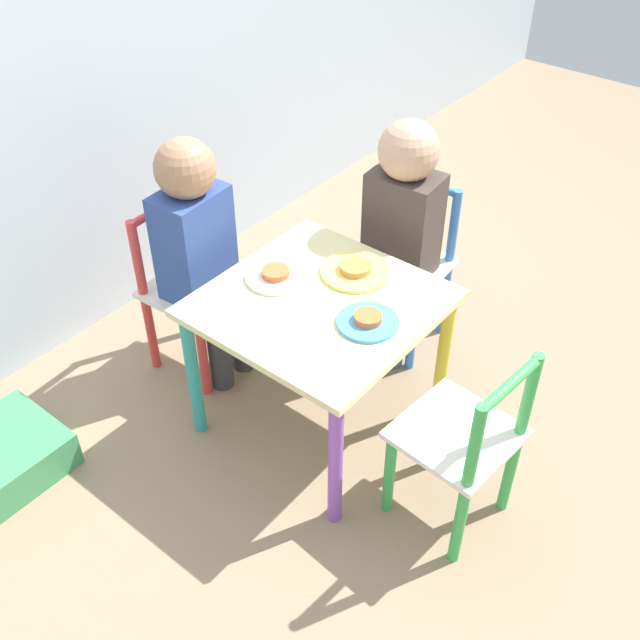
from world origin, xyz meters
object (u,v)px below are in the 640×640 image
Objects in this scene: plate_back at (276,276)px; storage_bin at (3,457)px; kids_table at (320,320)px; chair_blue at (406,268)px; child_right at (400,220)px; plate_front at (368,321)px; chair_green at (463,444)px; child_back at (199,242)px; plate_right at (355,271)px; chair_red at (190,291)px.

plate_back is 0.88m from storage_bin.
kids_table is 3.41× the size of plate_back.
chair_blue is at bearing -23.57° from storage_bin.
chair_blue is 0.21m from child_right.
storage_bin is at bearing 141.66° from kids_table.
plate_front is (-0.00, -0.30, 0.00)m from plate_back.
child_right is 1.27m from storage_bin.
chair_blue is 3.25× the size of plate_back.
chair_blue is 0.72m from chair_green.
child_back reaches higher than chair_green.
plate_front is at bearing -45.31° from storage_bin.
kids_table is 2.96× the size of plate_right.
storage_bin is (-0.83, 0.54, -0.39)m from plate_right.
kids_table is at bearing -90.00° from child_right.
child_back and child_right have the same top height.
plate_right is (-0.32, -0.04, 0.19)m from chair_blue.
child_right is 0.26m from plate_right.
chair_green is at bearing -46.60° from child_right.
child_right is at bearing -44.66° from child_back.
kids_table is at bearing -90.00° from chair_blue.
chair_blue reaches higher than plate_back.
chair_green reaches higher than plate_front.
chair_red and chair_green have the same top height.
plate_right is 0.62× the size of storage_bin.
plate_right is at bearing -87.87° from chair_blue.
kids_table is at bearing -90.00° from child_back.
kids_table is 1.05× the size of chair_blue.
chair_red is (-0.03, 0.47, -0.11)m from kids_table.
chair_red and chair_blue have the same top height.
child_back reaches higher than chair_blue.
chair_blue is 0.52m from plate_back.
chair_red reaches higher than kids_table.
chair_red is 1.00× the size of chair_green.
chair_blue is 3.42× the size of plate_front.
chair_green is 0.54m from plate_right.
chair_green is 0.71m from child_right.
child_right reaches higher than chair_blue.
child_back is 4.70× the size of plate_back.
kids_table is at bearing -90.00° from plate_back.
child_right is at bearing -90.00° from chair_blue.
plate_right is at bearing -72.71° from chair_red.
child_back reaches higher than kids_table.
plate_back is (0.03, -0.26, -0.01)m from child_back.
kids_table is 1.83× the size of storage_bin.
child_right is (0.44, -0.38, 0.01)m from child_back.
chair_green is (-0.01, -0.94, 0.00)m from chair_red.
chair_blue is 0.69× the size of child_back.
chair_green is 2.82× the size of plate_right.
child_back is at bearing 93.95° from kids_table.
plate_right is 1.21× the size of plate_front.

